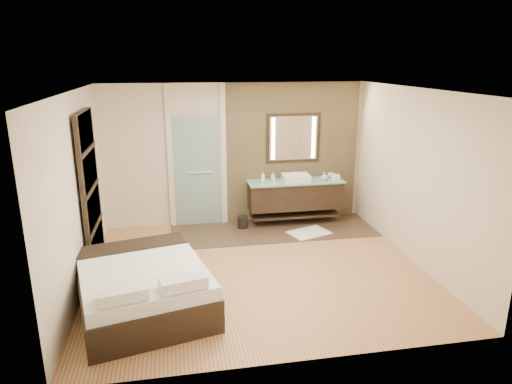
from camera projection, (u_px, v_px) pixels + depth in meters
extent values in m
plane|color=#986240|center=(258.00, 270.00, 7.00)|extent=(5.00, 5.00, 0.00)
cube|color=#3B2D20|center=(273.00, 230.00, 8.61)|extent=(3.80, 1.30, 0.01)
cube|color=tan|center=(292.00, 153.00, 8.90)|extent=(2.60, 0.08, 2.70)
cube|color=black|center=(295.00, 195.00, 8.84)|extent=(1.80, 0.50, 0.50)
cube|color=black|center=(295.00, 214.00, 8.95)|extent=(1.71, 0.45, 0.04)
cube|color=#8EDAD1|center=(296.00, 182.00, 8.75)|extent=(1.85, 0.55, 0.03)
cube|color=white|center=(296.00, 178.00, 8.72)|extent=(0.50, 0.38, 0.13)
cylinder|color=silver|center=(293.00, 174.00, 8.90)|extent=(0.03, 0.03, 0.18)
cylinder|color=silver|center=(294.00, 171.00, 8.84)|extent=(0.02, 0.10, 0.02)
cube|color=black|center=(293.00, 138.00, 8.77)|extent=(1.06, 0.03, 0.96)
cube|color=white|center=(293.00, 138.00, 8.75)|extent=(0.94, 0.01, 0.84)
cube|color=beige|center=(273.00, 139.00, 8.68)|extent=(0.07, 0.01, 0.80)
cube|color=beige|center=(314.00, 138.00, 8.82)|extent=(0.07, 0.01, 0.80)
cube|color=#BBEDE7|center=(198.00, 172.00, 8.65)|extent=(0.90, 0.05, 2.10)
cylinder|color=silver|center=(200.00, 172.00, 8.61)|extent=(0.45, 0.03, 0.03)
cube|color=beige|center=(170.00, 157.00, 8.49)|extent=(0.10, 0.08, 2.70)
cube|color=beige|center=(223.00, 155.00, 8.66)|extent=(0.10, 0.08, 2.70)
cube|color=black|center=(91.00, 192.00, 6.81)|extent=(0.06, 1.20, 2.40)
cube|color=beige|center=(97.00, 243.00, 7.05)|extent=(0.02, 1.06, 0.52)
cube|color=beige|center=(94.00, 207.00, 6.88)|extent=(0.02, 1.06, 0.52)
cube|color=beige|center=(90.00, 170.00, 6.72)|extent=(0.02, 1.06, 0.52)
cube|color=beige|center=(85.00, 130.00, 6.55)|extent=(0.02, 1.06, 0.52)
cube|color=black|center=(144.00, 293.00, 5.87)|extent=(1.93, 2.21, 0.42)
cube|color=white|center=(142.00, 272.00, 5.78)|extent=(1.87, 2.16, 0.17)
cube|color=black|center=(132.00, 246.00, 6.39)|extent=(1.54, 0.76, 0.04)
cube|color=white|center=(122.00, 293.00, 4.94)|extent=(0.58, 0.40, 0.13)
cube|color=white|center=(183.00, 282.00, 5.20)|extent=(0.58, 0.40, 0.13)
cube|color=white|center=(309.00, 233.00, 8.44)|extent=(0.85, 0.71, 0.02)
cylinder|color=black|center=(243.00, 222.00, 8.68)|extent=(0.22, 0.22, 0.25)
cube|color=white|center=(336.00, 177.00, 8.81)|extent=(0.14, 0.14, 0.10)
imported|color=white|center=(263.00, 177.00, 8.60)|extent=(0.09, 0.09, 0.20)
imported|color=#B2B2B2|center=(273.00, 176.00, 8.77)|extent=(0.07, 0.08, 0.16)
imported|color=#A4CEC7|center=(324.00, 176.00, 8.74)|extent=(0.16, 0.16, 0.16)
imported|color=silver|center=(331.00, 175.00, 8.98)|extent=(0.16, 0.16, 0.09)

